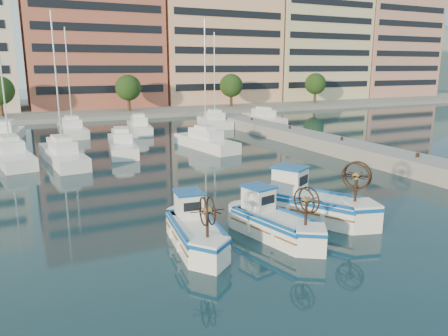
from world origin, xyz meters
TOP-DOWN VIEW (x-y plane):
  - ground at (0.00, 0.00)m, footprint 300.00×300.00m
  - quay at (13.00, 8.00)m, footprint 3.00×60.00m
  - waterfront at (9.23, 65.04)m, footprint 180.00×40.00m
  - hill_east at (140.00, 110.00)m, footprint 160.00×160.00m
  - yacht_marina at (-3.77, 28.19)m, footprint 40.58×23.67m
  - fishing_boat_a at (-6.00, 0.92)m, footprint 2.24×4.43m
  - fishing_boat_b at (-2.46, 0.32)m, footprint 2.63×4.49m
  - fishing_boat_c at (0.50, 1.56)m, footprint 4.23×5.29m

SIDE VIEW (x-z plane):
  - ground at x=0.00m, z-range 0.00..0.00m
  - hill_east at x=140.00m, z-range -25.00..25.00m
  - yacht_marina at x=-3.77m, z-range -5.22..6.28m
  - quay at x=13.00m, z-range 0.00..1.20m
  - fishing_boat_a at x=-6.00m, z-range -0.61..2.10m
  - fishing_boat_b at x=-2.46m, z-range -0.61..2.11m
  - fishing_boat_c at x=0.50m, z-range -0.72..2.49m
  - waterfront at x=9.23m, z-range -1.70..23.90m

